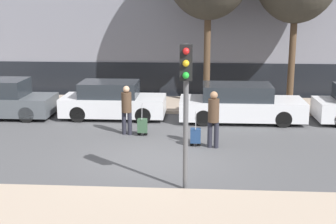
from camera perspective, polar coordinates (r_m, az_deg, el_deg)
name	(u,v)px	position (r m, az deg, el deg)	size (l,w,h in m)	color
ground_plane	(155,158)	(13.58, -1.55, -5.63)	(80.00, 80.00, 0.00)	#4C4C4F
sidewalk_near	(139,213)	(10.10, -3.55, -12.19)	(28.00, 2.50, 0.12)	tan
sidewalk_far	(170,104)	(20.30, 0.27, 0.93)	(28.00, 3.00, 0.12)	tan
parked_car_0	(1,100)	(19.35, -19.68, 1.42)	(3.99, 1.76, 1.49)	#4C5156
parked_car_1	(113,101)	(18.22, -6.77, 1.33)	(3.97, 1.72, 1.42)	silver
parked_car_2	(240,104)	(17.78, 8.79, 0.97)	(4.63, 1.82, 1.41)	silver
pedestrian_left	(127,107)	(15.77, -5.07, 0.59)	(0.35, 0.34, 1.68)	#23232D
trolley_left	(142,126)	(15.74, -3.14, -1.67)	(0.34, 0.29, 1.12)	#335138
pedestrian_right	(213,116)	(14.33, 5.57, -0.47)	(0.35, 0.34, 1.77)	#23232D
trolley_right	(196,136)	(14.59, 3.38, -2.89)	(0.34, 0.29, 1.11)	navy
traffic_light	(186,88)	(10.61, 2.20, 2.93)	(0.28, 0.47, 3.49)	#515154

